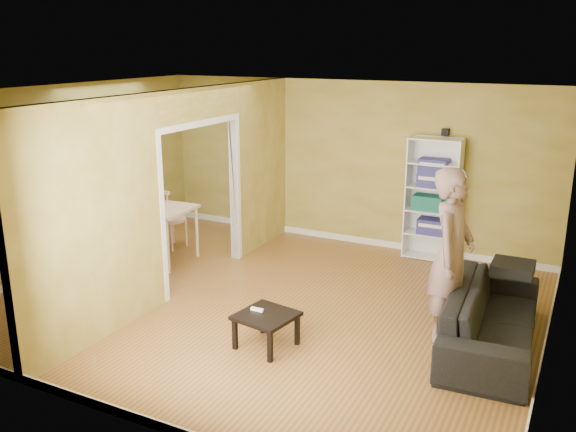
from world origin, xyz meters
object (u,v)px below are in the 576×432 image
object	(u,v)px
coffee_table	(266,319)
bookshelf	(433,199)
dining_table	(148,212)
chair_left	(104,221)
sofa	(493,309)
chair_far	(172,218)
chair_near	(124,240)
person	(452,241)

from	to	relation	value
coffee_table	bookshelf	bearing A→B (deg)	76.92
dining_table	chair_left	size ratio (longest dim) A/B	1.28
sofa	bookshelf	xyz separation A→B (m)	(-1.29, 2.52, 0.49)
chair_far	bookshelf	bearing A→B (deg)	-148.94
chair_near	chair_far	xyz separation A→B (m)	(-0.09, 1.21, -0.00)
dining_table	chair_far	xyz separation A→B (m)	(-0.02, 0.59, -0.25)
bookshelf	chair_near	distance (m)	4.53
coffee_table	dining_table	distance (m)	3.37
sofa	dining_table	distance (m)	5.08
sofa	chair_near	bearing A→B (deg)	87.43
dining_table	chair_left	world-z (taller)	chair_left
person	chair_far	bearing A→B (deg)	79.58
sofa	chair_near	world-z (taller)	chair_near
chair_near	chair_far	world-z (taller)	chair_near
person	bookshelf	world-z (taller)	person
sofa	person	bearing A→B (deg)	88.60
chair_near	chair_far	size ratio (longest dim) A/B	1.00
coffee_table	chair_near	distance (m)	3.03
person	coffee_table	distance (m)	2.15
dining_table	chair_left	distance (m)	0.85
chair_far	chair_left	bearing A→B (deg)	51.04
coffee_table	sofa	bearing A→B (deg)	27.52
coffee_table	chair_near	world-z (taller)	chair_near
chair_far	person	bearing A→B (deg)	176.79
coffee_table	chair_far	xyz separation A→B (m)	(-2.93, 2.24, 0.16)
coffee_table	chair_far	size ratio (longest dim) A/B	0.58
bookshelf	chair_left	distance (m)	5.03
bookshelf	chair_far	world-z (taller)	bookshelf
sofa	coffee_table	size ratio (longest dim) A/B	3.93
dining_table	chair_near	xyz separation A→B (m)	(0.07, -0.61, -0.25)
sofa	coffee_table	bearing A→B (deg)	114.06
sofa	coffee_table	world-z (taller)	sofa
person	chair_left	bearing A→B (deg)	88.52
sofa	chair_near	xyz separation A→B (m)	(-4.98, -0.08, 0.06)
sofa	dining_table	xyz separation A→B (m)	(-5.04, 0.54, 0.31)
sofa	coffee_table	distance (m)	2.41
bookshelf	coffee_table	bearing A→B (deg)	-103.08
dining_table	coffee_table	bearing A→B (deg)	-29.55
chair_near	bookshelf	bearing A→B (deg)	11.20
dining_table	chair_near	bearing A→B (deg)	-83.95
sofa	chair_left	bearing A→B (deg)	82.06
person	chair_left	world-z (taller)	person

